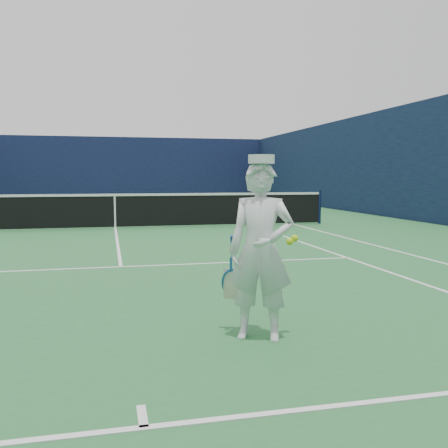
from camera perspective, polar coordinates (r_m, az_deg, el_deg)
name	(u,v)px	position (r m, az deg, el deg)	size (l,w,h in m)	color
ground	(115,228)	(14.87, -12.32, -0.47)	(80.00, 80.00, 0.00)	#296D36
court_markings	(115,228)	(14.87, -12.32, -0.46)	(11.03, 23.83, 0.01)	white
windscreen_fence	(114,159)	(14.80, -12.48, 7.25)	(20.12, 36.12, 4.00)	#0F1637
tennis_net	(115,209)	(14.83, -12.36, 1.66)	(12.88, 0.09, 1.07)	#141E4C
tennis_player	(261,250)	(4.62, 4.20, -3.01)	(0.72, 0.70, 1.71)	white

